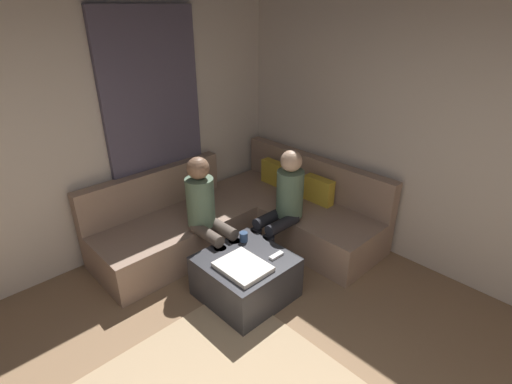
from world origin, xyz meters
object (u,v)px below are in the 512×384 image
(sectional_couch, at_px, (244,218))
(coffee_mug, at_px, (244,237))
(person_on_couch_side, at_px, (207,212))
(ottoman, at_px, (246,277))
(game_remote, at_px, (276,256))
(person_on_couch_back, at_px, (283,203))

(sectional_couch, distance_m, coffee_mug, 0.73)
(sectional_couch, bearing_deg, person_on_couch_side, -76.77)
(ottoman, distance_m, game_remote, 0.36)
(sectional_couch, bearing_deg, person_on_couch_back, 5.81)
(sectional_couch, height_order, game_remote, sectional_couch)
(sectional_couch, distance_m, person_on_couch_back, 0.66)
(ottoman, height_order, coffee_mug, coffee_mug)
(person_on_couch_back, distance_m, person_on_couch_side, 0.79)
(coffee_mug, distance_m, game_remote, 0.40)
(sectional_couch, height_order, coffee_mug, sectional_couch)
(coffee_mug, relative_size, person_on_couch_back, 0.08)
(person_on_couch_back, bearing_deg, game_remote, 127.37)
(sectional_couch, bearing_deg, ottoman, -41.70)
(person_on_couch_side, bearing_deg, game_remote, 104.04)
(person_on_couch_back, bearing_deg, sectional_couch, 5.81)
(ottoman, xyz_separation_m, game_remote, (0.18, 0.22, 0.22))
(ottoman, distance_m, person_on_couch_back, 0.86)
(sectional_couch, bearing_deg, coffee_mug, -42.68)
(ottoman, height_order, person_on_couch_back, person_on_couch_back)
(person_on_couch_back, xyz_separation_m, person_on_couch_side, (-0.39, -0.68, 0.00))
(game_remote, height_order, person_on_couch_side, person_on_couch_side)
(sectional_couch, bearing_deg, game_remote, -25.45)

